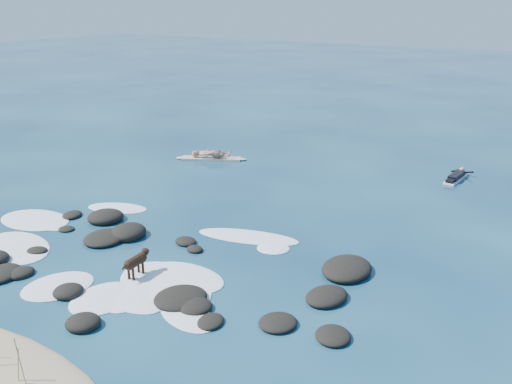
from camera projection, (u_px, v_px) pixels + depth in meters
The scene contains 6 objects.
ground at pixel (184, 250), 18.72m from camera, with size 160.00×160.00×0.00m, color #0A2642.
reef_rocks at pixel (161, 263), 17.64m from camera, with size 12.83×7.71×0.55m.
breaking_foam at pixel (118, 260), 18.01m from camera, with size 11.58×8.06×0.12m.
standing_surfer_rig at pixel (211, 144), 28.71m from camera, with size 3.41×1.89×2.07m.
paddling_surfer_rig at pixel (456, 177), 25.81m from camera, with size 1.05×2.36×0.41m.
dog at pixel (137, 261), 16.78m from camera, with size 0.35×1.27×0.81m.
Camera 1 is at (10.75, -13.44, 7.96)m, focal length 40.00 mm.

